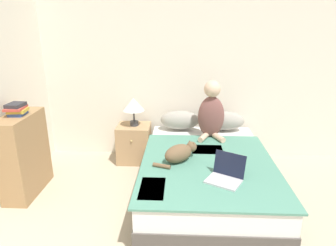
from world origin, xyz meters
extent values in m
cube|color=silver|center=(0.00, 3.58, 1.27)|extent=(5.47, 0.05, 2.55)
cube|color=#4C4742|center=(0.03, 2.45, 0.12)|extent=(1.39, 2.13, 0.24)
cube|color=silver|center=(0.03, 2.45, 0.35)|extent=(1.37, 2.10, 0.22)
cube|color=#4C8470|center=(0.03, 2.23, 0.47)|extent=(1.43, 1.71, 0.02)
cube|color=#3D4784|center=(-0.52, 1.72, 0.48)|extent=(0.23, 0.40, 0.01)
cube|color=#3D4784|center=(0.05, 2.62, 0.48)|extent=(0.37, 0.28, 0.01)
ellipsoid|color=gray|center=(-0.28, 3.34, 0.61)|extent=(0.55, 0.28, 0.26)
ellipsoid|color=gray|center=(0.35, 3.34, 0.61)|extent=(0.55, 0.28, 0.26)
ellipsoid|color=brown|center=(0.12, 3.06, 0.76)|extent=(0.34, 0.19, 0.55)
sphere|color=#DBB293|center=(0.12, 3.06, 1.13)|extent=(0.21, 0.21, 0.21)
cylinder|color=#DBB293|center=(0.03, 2.94, 0.52)|extent=(0.16, 0.25, 0.07)
cylinder|color=#DBB293|center=(0.22, 2.94, 0.52)|extent=(0.16, 0.25, 0.07)
ellipsoid|color=brown|center=(-0.29, 2.28, 0.58)|extent=(0.38, 0.37, 0.19)
sphere|color=brown|center=(-0.14, 2.41, 0.61)|extent=(0.12, 0.12, 0.12)
cone|color=brown|center=(-0.16, 2.43, 0.65)|extent=(0.05, 0.05, 0.05)
cone|color=brown|center=(-0.12, 2.38, 0.65)|extent=(0.05, 0.05, 0.05)
cylinder|color=brown|center=(-0.46, 2.13, 0.51)|extent=(0.19, 0.10, 0.04)
cube|color=#B7B7BC|center=(0.14, 1.85, 0.49)|extent=(0.38, 0.35, 0.02)
cube|color=black|center=(0.21, 1.97, 0.61)|extent=(0.30, 0.20, 0.23)
cube|color=tan|center=(-0.93, 3.30, 0.27)|extent=(0.46, 0.41, 0.54)
sphere|color=tan|center=(-0.93, 3.08, 0.39)|extent=(0.03, 0.03, 0.03)
cylinder|color=#38383D|center=(-0.92, 3.29, 0.57)|extent=(0.12, 0.12, 0.06)
cylinder|color=#38383D|center=(-0.92, 3.29, 0.68)|extent=(0.02, 0.02, 0.16)
cone|color=white|center=(-0.92, 3.29, 0.85)|extent=(0.30, 0.30, 0.17)
cube|color=#99754C|center=(-2.06, 2.39, 0.48)|extent=(0.29, 0.71, 0.95)
cube|color=#334C8E|center=(-2.06, 2.40, 0.97)|extent=(0.16, 0.19, 0.03)
cube|color=gold|center=(-2.05, 2.40, 1.00)|extent=(0.20, 0.21, 0.04)
cube|color=#B24238|center=(-2.07, 2.39, 1.03)|extent=(0.21, 0.26, 0.02)
cube|color=#2D2D33|center=(-2.07, 2.40, 1.06)|extent=(0.17, 0.20, 0.04)
camera|label=1|loc=(-0.26, -0.67, 1.91)|focal=32.00mm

